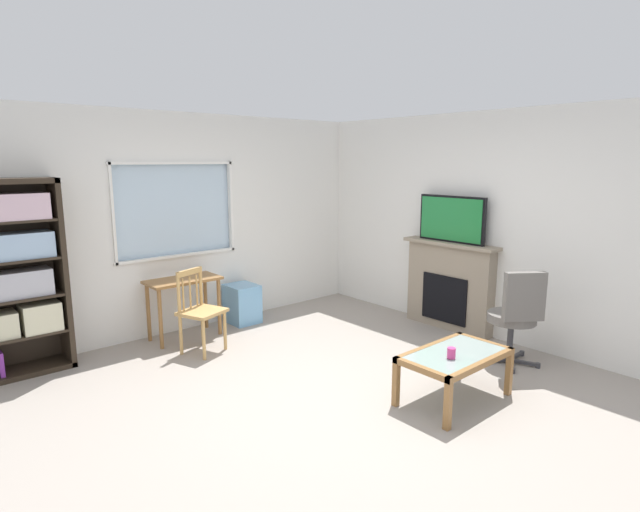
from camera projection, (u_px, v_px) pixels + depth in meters
name	position (u px, v px, depth m)	size (l,w,h in m)	color
ground	(330.00, 397.00, 4.46)	(5.90, 6.16, 0.02)	#9E9389
wall_back_with_window	(189.00, 224.00, 6.15)	(4.90, 0.15, 2.60)	white
wall_right	(491.00, 226.00, 5.84)	(0.12, 5.36, 2.60)	white
bookshelf	(11.00, 273.00, 4.76)	(0.90, 0.38, 1.89)	#2D2319
desk_under_window	(183.00, 290.00, 5.84)	(0.83, 0.43, 0.71)	olive
wooden_chair	(200.00, 310.00, 5.43)	(0.53, 0.52, 0.90)	tan
plastic_drawer_unit	(242.00, 304.00, 6.46)	(0.35, 0.40, 0.49)	#72ADDB
fireplace	(449.00, 285.00, 6.19)	(0.26, 1.24, 1.08)	gray
tv	(452.00, 219.00, 6.03)	(0.06, 0.89, 0.56)	black
office_chair	(516.00, 313.00, 5.02)	(0.62, 0.62, 1.00)	slate
coffee_table	(455.00, 360.00, 4.33)	(0.96, 0.57, 0.43)	#8C9E99
sippy_cup	(451.00, 353.00, 4.18)	(0.07, 0.07, 0.09)	#DB3D84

